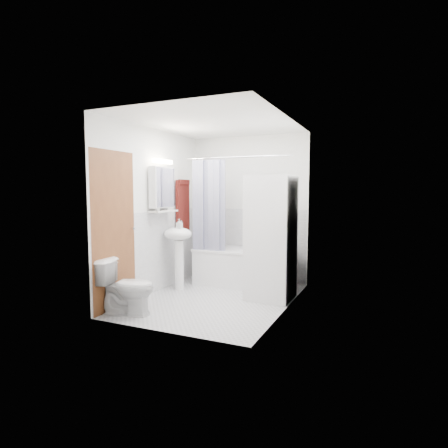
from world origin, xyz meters
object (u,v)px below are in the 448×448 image
at_px(bathtub, 243,265).
at_px(washer_dryer, 271,238).
at_px(sink, 178,243).
at_px(toilet, 127,287).

xyz_separation_m(bathtub, washer_dryer, (0.61, -0.55, 0.54)).
height_order(sink, washer_dryer, washer_dryer).
distance_m(bathtub, washer_dryer, 0.98).
bearing_deg(sink, toilet, -88.47).
height_order(sink, toilet, sink).
distance_m(bathtub, sink, 1.11).
distance_m(sink, toilet, 1.33).
bearing_deg(washer_dryer, toilet, -135.16).
height_order(washer_dryer, toilet, washer_dryer).
distance_m(sink, washer_dryer, 1.44).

